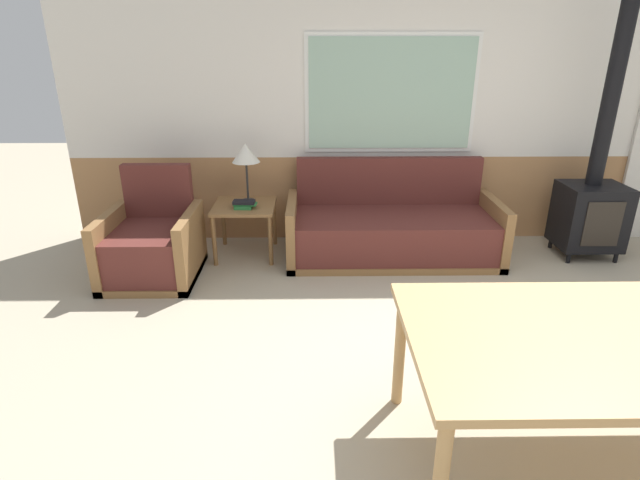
{
  "coord_description": "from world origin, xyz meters",
  "views": [
    {
      "loc": [
        -1.19,
        -2.33,
        1.92
      ],
      "look_at": [
        -1.14,
        1.1,
        0.56
      ],
      "focal_mm": 28.0,
      "sensor_mm": 36.0,
      "label": 1
    }
  ],
  "objects_px": {
    "armchair": "(153,247)",
    "wood_stove": "(593,196)",
    "dining_table": "(631,346)",
    "couch": "(392,230)",
    "side_table": "(245,212)",
    "table_lamp": "(246,154)"
  },
  "relations": [
    {
      "from": "armchair",
      "to": "wood_stove",
      "type": "height_order",
      "value": "wood_stove"
    },
    {
      "from": "armchair",
      "to": "dining_table",
      "type": "bearing_deg",
      "value": -39.31
    },
    {
      "from": "couch",
      "to": "dining_table",
      "type": "xyz_separation_m",
      "value": [
        0.66,
        -2.56,
        0.41
      ]
    },
    {
      "from": "armchair",
      "to": "wood_stove",
      "type": "bearing_deg",
      "value": 4.08
    },
    {
      "from": "side_table",
      "to": "wood_stove",
      "type": "relative_size",
      "value": 0.25
    },
    {
      "from": "armchair",
      "to": "table_lamp",
      "type": "xyz_separation_m",
      "value": [
        0.77,
        0.57,
        0.68
      ]
    },
    {
      "from": "side_table",
      "to": "wood_stove",
      "type": "bearing_deg",
      "value": -1.04
    },
    {
      "from": "side_table",
      "to": "wood_stove",
      "type": "xyz_separation_m",
      "value": [
        3.26,
        -0.06,
        0.17
      ]
    },
    {
      "from": "armchair",
      "to": "table_lamp",
      "type": "height_order",
      "value": "table_lamp"
    },
    {
      "from": "armchair",
      "to": "side_table",
      "type": "xyz_separation_m",
      "value": [
        0.75,
        0.47,
        0.15
      ]
    },
    {
      "from": "armchair",
      "to": "side_table",
      "type": "height_order",
      "value": "armchair"
    },
    {
      "from": "table_lamp",
      "to": "dining_table",
      "type": "bearing_deg",
      "value": -53.31
    },
    {
      "from": "dining_table",
      "to": "side_table",
      "type": "bearing_deg",
      "value": 128.09
    },
    {
      "from": "couch",
      "to": "side_table",
      "type": "xyz_separation_m",
      "value": [
        -1.39,
        0.06,
        0.17
      ]
    },
    {
      "from": "couch",
      "to": "table_lamp",
      "type": "height_order",
      "value": "table_lamp"
    },
    {
      "from": "armchair",
      "to": "dining_table",
      "type": "relative_size",
      "value": 0.46
    },
    {
      "from": "side_table",
      "to": "table_lamp",
      "type": "distance_m",
      "value": 0.54
    },
    {
      "from": "armchair",
      "to": "table_lamp",
      "type": "distance_m",
      "value": 1.18
    },
    {
      "from": "dining_table",
      "to": "wood_stove",
      "type": "height_order",
      "value": "wood_stove"
    },
    {
      "from": "dining_table",
      "to": "wood_stove",
      "type": "xyz_separation_m",
      "value": [
        1.2,
        2.57,
        -0.07
      ]
    },
    {
      "from": "couch",
      "to": "dining_table",
      "type": "relative_size",
      "value": 0.99
    },
    {
      "from": "couch",
      "to": "dining_table",
      "type": "height_order",
      "value": "couch"
    }
  ]
}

